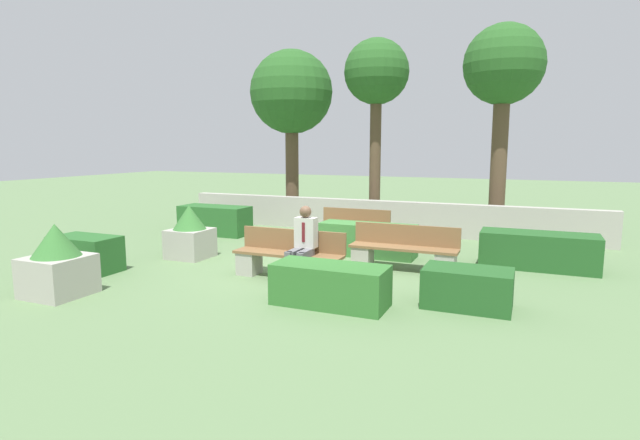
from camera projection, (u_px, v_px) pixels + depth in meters
The scene contains 17 objects.
ground_plane at pixel (311, 268), 9.93m from camera, with size 60.00×60.00×0.00m, color #607F51.
perimeter_wall at pixel (377, 216), 13.99m from camera, with size 11.89×0.30×0.90m.
bench_front at pixel (289, 259), 9.16m from camera, with size 2.09×0.48×0.88m.
bench_left_side at pixel (403, 253), 9.70m from camera, with size 2.10×0.48×0.88m.
bench_right_side at pixel (353, 232), 12.20m from camera, with size 1.75×0.49×0.88m.
person_seated_man at pixel (303, 240), 8.83m from camera, with size 0.38×0.63×1.36m.
hedge_block_near_left at pixel (467, 288), 7.48m from camera, with size 1.29×0.76×0.59m.
hedge_block_near_right at pixel (330, 285), 7.58m from camera, with size 1.75×0.74×0.63m.
hedge_block_mid_left at pixel (86, 254), 9.64m from camera, with size 1.30×0.73×0.69m.
hedge_block_mid_right at pixel (215, 220), 13.72m from camera, with size 1.94×0.81×0.78m.
hedge_block_far_left at pixel (538, 251), 9.88m from camera, with size 2.20×0.83×0.71m.
hedge_block_far_right at pixel (368, 240), 11.01m from camera, with size 2.11×0.68×0.72m.
planter_corner_left at pixel (57, 263), 8.05m from camera, with size 0.90×0.90×1.18m.
planter_corner_right at pixel (190, 233), 10.80m from camera, with size 0.83×0.83×1.15m.
tree_leftmost at pixel (292, 95), 15.77m from camera, with size 2.61×2.61×5.41m.
tree_center_left at pixel (376, 77), 14.55m from camera, with size 1.90×1.90×5.51m.
tree_center_right at pixel (503, 71), 13.21m from camera, with size 2.12×2.12×5.61m.
Camera 1 is at (3.95, -8.84, 2.41)m, focal length 28.00 mm.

